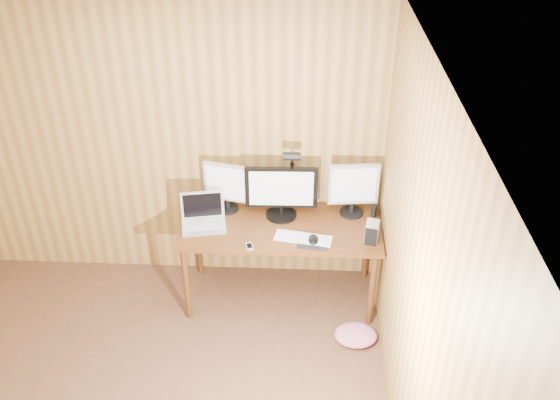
# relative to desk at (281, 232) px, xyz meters

# --- Properties ---
(room_shell) EXTENTS (4.00, 4.00, 4.00)m
(room_shell) POSITION_rel_desk_xyz_m (-0.93, -1.70, 0.62)
(room_shell) COLOR #553520
(room_shell) RESTS_ON ground
(desk) EXTENTS (1.60, 0.70, 0.75)m
(desk) POSITION_rel_desk_xyz_m (0.00, 0.00, 0.00)
(desk) COLOR #4E2910
(desk) RESTS_ON floor
(monitor_center) EXTENTS (0.58, 0.25, 0.45)m
(monitor_center) POSITION_rel_desk_xyz_m (0.00, 0.06, 0.36)
(monitor_center) COLOR black
(monitor_center) RESTS_ON desk
(monitor_left) EXTENTS (0.38, 0.18, 0.43)m
(monitor_left) POSITION_rel_desk_xyz_m (-0.45, 0.13, 0.35)
(monitor_left) COLOR black
(monitor_left) RESTS_ON desk
(monitor_right) EXTENTS (0.41, 0.19, 0.46)m
(monitor_right) POSITION_rel_desk_xyz_m (0.58, 0.12, 0.37)
(monitor_right) COLOR black
(monitor_right) RESTS_ON desk
(laptop) EXTENTS (0.39, 0.33, 0.25)m
(laptop) POSITION_rel_desk_xyz_m (-0.62, -0.08, 0.18)
(laptop) COLOR silver
(laptop) RESTS_ON desk
(keyboard) EXTENTS (0.46, 0.21, 0.02)m
(keyboard) POSITION_rel_desk_xyz_m (0.19, -0.25, 0.13)
(keyboard) COLOR silver
(keyboard) RESTS_ON desk
(mousepad) EXTENTS (0.25, 0.21, 0.00)m
(mousepad) POSITION_rel_desk_xyz_m (0.26, -0.29, 0.12)
(mousepad) COLOR black
(mousepad) RESTS_ON desk
(mouse) EXTENTS (0.08, 0.12, 0.04)m
(mouse) POSITION_rel_desk_xyz_m (0.26, -0.29, 0.15)
(mouse) COLOR black
(mouse) RESTS_ON mousepad
(hard_drive) EXTENTS (0.12, 0.16, 0.16)m
(hard_drive) POSITION_rel_desk_xyz_m (0.71, -0.24, 0.20)
(hard_drive) COLOR silver
(hard_drive) RESTS_ON desk
(phone) EXTENTS (0.07, 0.11, 0.01)m
(phone) POSITION_rel_desk_xyz_m (-0.22, -0.37, 0.13)
(phone) COLOR silver
(phone) RESTS_ON desk
(speaker) EXTENTS (0.05, 0.05, 0.11)m
(speaker) POSITION_rel_desk_xyz_m (0.76, 0.09, 0.18)
(speaker) COLOR black
(speaker) RESTS_ON desk
(desk_lamp) EXTENTS (0.14, 0.20, 0.61)m
(desk_lamp) POSITION_rel_desk_xyz_m (0.08, 0.16, 0.50)
(desk_lamp) COLOR black
(desk_lamp) RESTS_ON desk
(fabric_pile) EXTENTS (0.39, 0.34, 0.11)m
(fabric_pile) POSITION_rel_desk_xyz_m (0.62, -0.57, -0.57)
(fabric_pile) COLOR #CA6283
(fabric_pile) RESTS_ON floor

